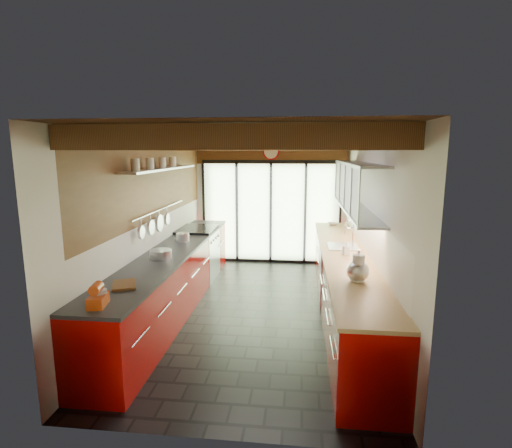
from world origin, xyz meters
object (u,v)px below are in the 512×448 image
Objects in this scene: kettle at (358,270)px; paper_towel at (358,268)px; soap_bottle at (346,248)px; stand_mixer at (98,297)px; bowl at (333,224)px.

paper_towel reaches higher than kettle.
soap_bottle is (0.00, 1.19, -0.06)m from paper_towel.
soap_bottle is (2.54, 2.18, -0.00)m from stand_mixer.
soap_bottle is at bearing -90.00° from bowl.
paper_towel is at bearing -90.00° from bowl.
kettle is (2.54, 1.02, 0.04)m from stand_mixer.
paper_towel reaches higher than stand_mixer.
paper_towel reaches higher than bowl.
kettle is 1.16m from soap_bottle.
bowl is (0.00, 2.31, -0.07)m from soap_bottle.
paper_towel is at bearing -90.00° from soap_bottle.
stand_mixer is 5.16m from bowl.
paper_towel is 1.89× the size of bowl.
kettle is at bearing -90.00° from soap_bottle.
paper_towel is at bearing -90.00° from kettle.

